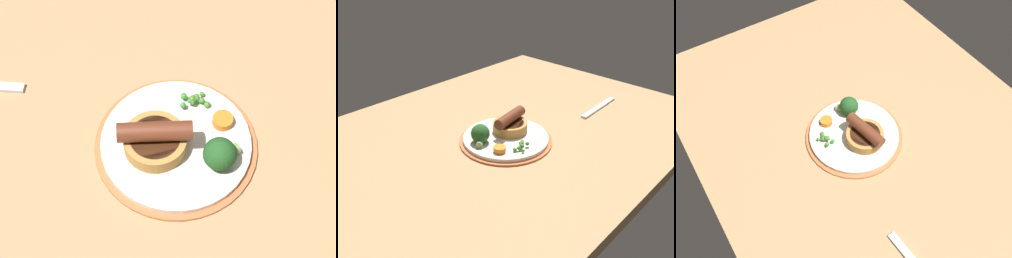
% 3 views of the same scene
% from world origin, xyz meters
% --- Properties ---
extents(dining_table, '(1.10, 0.80, 0.03)m').
position_xyz_m(dining_table, '(0.00, 0.00, 0.01)').
color(dining_table, tan).
rests_on(dining_table, ground).
extents(dinner_plate, '(0.23, 0.23, 0.01)m').
position_xyz_m(dinner_plate, '(0.03, 0.04, 0.04)').
color(dinner_plate, '#CC6B3D').
rests_on(dinner_plate, dining_table).
extents(sausage_pudding, '(0.11, 0.09, 0.05)m').
position_xyz_m(sausage_pudding, '(0.00, 0.03, 0.06)').
color(sausage_pudding, '#BC8442').
rests_on(sausage_pudding, dinner_plate).
extents(pea_pile, '(0.05, 0.03, 0.02)m').
position_xyz_m(pea_pile, '(0.05, 0.11, 0.05)').
color(pea_pile, '#4E842F').
rests_on(pea_pile, dinner_plate).
extents(broccoli_floret_near, '(0.05, 0.05, 0.05)m').
position_xyz_m(broccoli_floret_near, '(0.09, 0.02, 0.07)').
color(broccoli_floret_near, '#235623').
rests_on(broccoli_floret_near, dinner_plate).
extents(carrot_slice_2, '(0.04, 0.04, 0.01)m').
position_xyz_m(carrot_slice_2, '(0.09, 0.08, 0.05)').
color(carrot_slice_2, orange).
rests_on(carrot_slice_2, dinner_plate).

